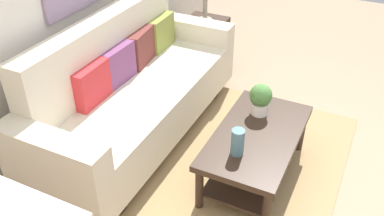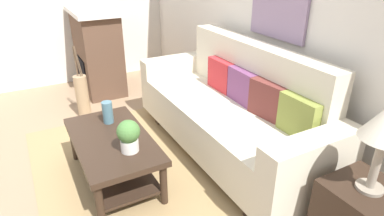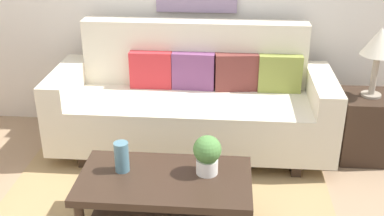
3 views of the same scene
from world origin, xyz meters
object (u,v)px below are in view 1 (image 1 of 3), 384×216
(coffee_table, at_px, (256,145))
(tabletop_vase, at_px, (238,142))
(side_table, at_px, (204,43))
(throw_pillow_crimson, at_px, (91,85))
(couch, at_px, (133,93))
(throw_pillow_olive, at_px, (161,32))
(potted_plant_tabletop, at_px, (260,98))
(throw_pillow_plum, at_px, (118,65))
(throw_pillow_maroon, at_px, (141,47))

(coffee_table, bearing_deg, tabletop_vase, 168.57)
(side_table, bearing_deg, throw_pillow_crimson, 175.46)
(couch, xyz_separation_m, side_table, (1.46, -0.02, -0.15))
(throw_pillow_olive, bearing_deg, potted_plant_tabletop, -114.43)
(throw_pillow_plum, xyz_separation_m, throw_pillow_olive, (0.73, 0.00, 0.00))
(throw_pillow_crimson, relative_size, tabletop_vase, 1.77)
(throw_pillow_crimson, distance_m, tabletop_vase, 1.23)
(couch, height_order, coffee_table, couch)
(throw_pillow_plum, relative_size, side_table, 0.64)
(couch, height_order, side_table, couch)
(couch, distance_m, coffee_table, 1.16)
(throw_pillow_olive, relative_size, side_table, 0.64)
(coffee_table, height_order, side_table, side_table)
(couch, distance_m, throw_pillow_olive, 0.78)
(couch, xyz_separation_m, throw_pillow_crimson, (-0.37, 0.13, 0.25))
(couch, relative_size, potted_plant_tabletop, 8.87)
(couch, xyz_separation_m, coffee_table, (-0.08, -1.15, -0.12))
(tabletop_vase, bearing_deg, throw_pillow_crimson, 90.14)
(tabletop_vase, height_order, side_table, tabletop_vase)
(throw_pillow_crimson, bearing_deg, throw_pillow_olive, 0.00)
(throw_pillow_olive, distance_m, coffee_table, 1.56)
(throw_pillow_olive, bearing_deg, side_table, -11.23)
(couch, distance_m, potted_plant_tabletop, 1.10)
(couch, xyz_separation_m, tabletop_vase, (-0.36, -1.10, 0.10))
(throw_pillow_plum, xyz_separation_m, side_table, (1.46, -0.15, -0.40))
(throw_pillow_crimson, relative_size, throw_pillow_plum, 1.00)
(coffee_table, height_order, potted_plant_tabletop, potted_plant_tabletop)
(couch, xyz_separation_m, throw_pillow_maroon, (0.37, 0.13, 0.25))
(throw_pillow_crimson, relative_size, potted_plant_tabletop, 1.37)
(couch, height_order, throw_pillow_crimson, couch)
(throw_pillow_plum, bearing_deg, potted_plant_tabletop, -81.32)
(throw_pillow_olive, relative_size, coffee_table, 0.33)
(throw_pillow_crimson, relative_size, coffee_table, 0.33)
(tabletop_vase, relative_size, side_table, 0.36)
(throw_pillow_plum, relative_size, throw_pillow_maroon, 1.00)
(throw_pillow_plum, relative_size, tabletop_vase, 1.77)
(tabletop_vase, xyz_separation_m, potted_plant_tabletop, (0.55, 0.02, 0.04))
(couch, height_order, tabletop_vase, couch)
(tabletop_vase, bearing_deg, coffee_table, -11.43)
(throw_pillow_maroon, relative_size, potted_plant_tabletop, 1.37)
(throw_pillow_crimson, height_order, throw_pillow_olive, same)
(couch, distance_m, throw_pillow_crimson, 0.46)
(throw_pillow_crimson, distance_m, coffee_table, 1.36)
(throw_pillow_plum, distance_m, coffee_table, 1.33)
(tabletop_vase, bearing_deg, throw_pillow_plum, 73.46)
(throw_pillow_crimson, bearing_deg, side_table, -4.54)
(coffee_table, distance_m, tabletop_vase, 0.36)
(throw_pillow_plum, height_order, potted_plant_tabletop, throw_pillow_plum)
(throw_pillow_crimson, height_order, tabletop_vase, throw_pillow_crimson)
(coffee_table, bearing_deg, throw_pillow_plum, 86.39)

